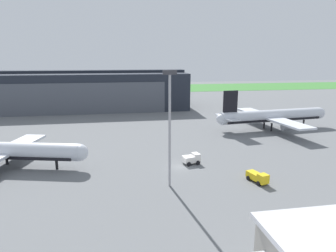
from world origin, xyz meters
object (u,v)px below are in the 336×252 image
(airliner_near_right, at_px, (6,151))
(fuel_bowser, at_px, (192,159))
(apron_light_mast, at_px, (170,121))
(pushback_tractor, at_px, (258,177))
(maintenance_hangar, at_px, (82,91))
(airliner_far_left, at_px, (272,116))

(airliner_near_right, distance_m, fuel_bowser, 39.66)
(airliner_near_right, height_order, apron_light_mast, apron_light_mast)
(fuel_bowser, bearing_deg, pushback_tractor, -50.47)
(maintenance_hangar, distance_m, airliner_far_left, 83.82)
(maintenance_hangar, height_order, pushback_tractor, maintenance_hangar)
(pushback_tractor, distance_m, apron_light_mast, 19.98)
(airliner_far_left, height_order, apron_light_mast, apron_light_mast)
(airliner_far_left, bearing_deg, maintenance_hangar, 141.02)
(pushback_tractor, distance_m, fuel_bowser, 15.37)
(pushback_tractor, xyz_separation_m, apron_light_mast, (-16.59, 1.31, 11.05))
(pushback_tractor, relative_size, fuel_bowser, 1.22)
(fuel_bowser, distance_m, apron_light_mast, 16.65)
(airliner_near_right, height_order, airliner_far_left, airliner_far_left)
(maintenance_hangar, distance_m, airliner_near_right, 75.70)
(pushback_tractor, height_order, fuel_bowser, fuel_bowser)
(airliner_near_right, height_order, fuel_bowser, airliner_near_right)
(airliner_far_left, xyz_separation_m, apron_light_mast, (-40.41, -37.45, 7.76))
(fuel_bowser, bearing_deg, maintenance_hangar, 111.59)
(airliner_near_right, relative_size, airliner_far_left, 0.87)
(airliner_near_right, bearing_deg, fuel_bowser, -6.41)
(airliner_near_right, bearing_deg, apron_light_mast, -24.70)
(airliner_near_right, xyz_separation_m, apron_light_mast, (32.52, -14.96, 8.49))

